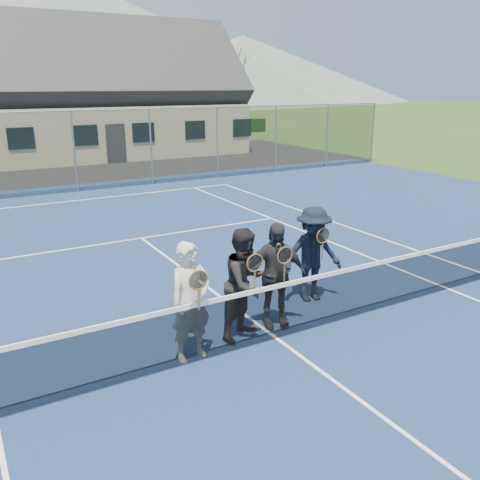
{
  "coord_description": "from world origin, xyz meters",
  "views": [
    {
      "loc": [
        -4.16,
        -6.03,
        3.92
      ],
      "look_at": [
        0.19,
        1.5,
        1.25
      ],
      "focal_mm": 38.0,
      "sensor_mm": 36.0,
      "label": 1
    }
  ],
  "objects_px": {
    "player_b": "(246,283)",
    "player_d": "(313,254)",
    "clubhouse": "(100,83)",
    "tennis_net": "(277,309)",
    "player_a": "(191,302)",
    "player_c": "(275,275)"
  },
  "relations": [
    {
      "from": "clubhouse",
      "to": "player_c",
      "type": "distance_m",
      "value": 24.06
    },
    {
      "from": "player_a",
      "to": "player_b",
      "type": "distance_m",
      "value": 1.06
    },
    {
      "from": "player_c",
      "to": "player_d",
      "type": "height_order",
      "value": "same"
    },
    {
      "from": "tennis_net",
      "to": "clubhouse",
      "type": "bearing_deg",
      "value": 80.54
    },
    {
      "from": "player_b",
      "to": "player_d",
      "type": "relative_size",
      "value": 1.0
    },
    {
      "from": "clubhouse",
      "to": "player_d",
      "type": "height_order",
      "value": "clubhouse"
    },
    {
      "from": "player_b",
      "to": "player_d",
      "type": "xyz_separation_m",
      "value": [
        1.8,
        0.62,
        -0.0
      ]
    },
    {
      "from": "tennis_net",
      "to": "player_b",
      "type": "xyz_separation_m",
      "value": [
        -0.37,
        0.36,
        0.38
      ]
    },
    {
      "from": "player_c",
      "to": "player_d",
      "type": "xyz_separation_m",
      "value": [
        1.21,
        0.55,
        -0.0
      ]
    },
    {
      "from": "player_b",
      "to": "player_a",
      "type": "bearing_deg",
      "value": -168.48
    },
    {
      "from": "player_c",
      "to": "player_d",
      "type": "relative_size",
      "value": 1.0
    },
    {
      "from": "player_a",
      "to": "player_b",
      "type": "bearing_deg",
      "value": 11.52
    },
    {
      "from": "clubhouse",
      "to": "tennis_net",
      "type": "bearing_deg",
      "value": -99.46
    },
    {
      "from": "tennis_net",
      "to": "clubhouse",
      "type": "xyz_separation_m",
      "value": [
        4.0,
        24.0,
        3.45
      ]
    },
    {
      "from": "clubhouse",
      "to": "player_c",
      "type": "relative_size",
      "value": 8.67
    },
    {
      "from": "player_c",
      "to": "clubhouse",
      "type": "bearing_deg",
      "value": 80.91
    },
    {
      "from": "player_a",
      "to": "player_d",
      "type": "height_order",
      "value": "same"
    },
    {
      "from": "tennis_net",
      "to": "player_a",
      "type": "relative_size",
      "value": 6.49
    },
    {
      "from": "clubhouse",
      "to": "player_a",
      "type": "xyz_separation_m",
      "value": [
        -5.41,
        -23.85,
        -3.07
      ]
    },
    {
      "from": "tennis_net",
      "to": "player_d",
      "type": "distance_m",
      "value": 1.78
    },
    {
      "from": "tennis_net",
      "to": "player_c",
      "type": "distance_m",
      "value": 0.62
    },
    {
      "from": "player_b",
      "to": "player_d",
      "type": "distance_m",
      "value": 1.91
    }
  ]
}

